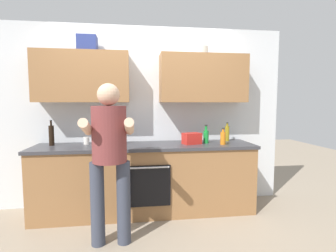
{
  "coord_description": "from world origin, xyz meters",
  "views": [
    {
      "loc": [
        -0.16,
        -3.29,
        1.44
      ],
      "look_at": [
        0.28,
        -0.1,
        1.15
      ],
      "focal_mm": 27.25,
      "sensor_mm": 36.0,
      "label": 1
    }
  ],
  "objects_px": {
    "grocery_bag_crisps": "(192,138)",
    "bottle_oil": "(227,133)",
    "person_standing": "(110,151)",
    "bottle_juice": "(223,138)",
    "bottle_soda": "(206,136)",
    "bottle_vinegar": "(123,136)",
    "bottle_soy": "(51,135)",
    "cup_coffee": "(86,141)"
  },
  "relations": [
    {
      "from": "bottle_vinegar",
      "to": "cup_coffee",
      "type": "relative_size",
      "value": 2.53
    },
    {
      "from": "bottle_oil",
      "to": "grocery_bag_crisps",
      "type": "height_order",
      "value": "bottle_oil"
    },
    {
      "from": "cup_coffee",
      "to": "grocery_bag_crisps",
      "type": "height_order",
      "value": "grocery_bag_crisps"
    },
    {
      "from": "bottle_oil",
      "to": "bottle_soy",
      "type": "distance_m",
      "value": 2.36
    },
    {
      "from": "bottle_vinegar",
      "to": "bottle_soda",
      "type": "bearing_deg",
      "value": -4.66
    },
    {
      "from": "bottle_oil",
      "to": "bottle_vinegar",
      "type": "bearing_deg",
      "value": -178.05
    },
    {
      "from": "bottle_vinegar",
      "to": "bottle_soy",
      "type": "relative_size",
      "value": 0.73
    },
    {
      "from": "bottle_soy",
      "to": "bottle_vinegar",
      "type": "bearing_deg",
      "value": 0.75
    },
    {
      "from": "person_standing",
      "to": "bottle_soda",
      "type": "bearing_deg",
      "value": 32.05
    },
    {
      "from": "grocery_bag_crisps",
      "to": "bottle_vinegar",
      "type": "bearing_deg",
      "value": 171.63
    },
    {
      "from": "bottle_soy",
      "to": "grocery_bag_crisps",
      "type": "relative_size",
      "value": 1.43
    },
    {
      "from": "bottle_vinegar",
      "to": "bottle_soy",
      "type": "xyz_separation_m",
      "value": [
        -0.89,
        -0.01,
        0.03
      ]
    },
    {
      "from": "bottle_vinegar",
      "to": "cup_coffee",
      "type": "distance_m",
      "value": 0.48
    },
    {
      "from": "bottle_juice",
      "to": "bottle_soy",
      "type": "xyz_separation_m",
      "value": [
        -2.19,
        0.22,
        0.04
      ]
    },
    {
      "from": "bottle_soda",
      "to": "cup_coffee",
      "type": "bearing_deg",
      "value": 175.71
    },
    {
      "from": "bottle_vinegar",
      "to": "cup_coffee",
      "type": "bearing_deg",
      "value": 176.6
    },
    {
      "from": "person_standing",
      "to": "bottle_vinegar",
      "type": "height_order",
      "value": "person_standing"
    },
    {
      "from": "person_standing",
      "to": "cup_coffee",
      "type": "bearing_deg",
      "value": 113.24
    },
    {
      "from": "cup_coffee",
      "to": "bottle_vinegar",
      "type": "bearing_deg",
      "value": -3.4
    },
    {
      "from": "bottle_oil",
      "to": "grocery_bag_crisps",
      "type": "bearing_deg",
      "value": -161.79
    },
    {
      "from": "grocery_bag_crisps",
      "to": "bottle_soda",
      "type": "bearing_deg",
      "value": 11.66
    },
    {
      "from": "person_standing",
      "to": "bottle_soy",
      "type": "bearing_deg",
      "value": 133.7
    },
    {
      "from": "bottle_soda",
      "to": "person_standing",
      "type": "bearing_deg",
      "value": -147.95
    },
    {
      "from": "person_standing",
      "to": "bottle_soda",
      "type": "xyz_separation_m",
      "value": [
        1.21,
        0.76,
        0.03
      ]
    },
    {
      "from": "person_standing",
      "to": "bottle_soda",
      "type": "height_order",
      "value": "person_standing"
    },
    {
      "from": "bottle_soy",
      "to": "bottle_soda",
      "type": "distance_m",
      "value": 2.01
    },
    {
      "from": "bottle_juice",
      "to": "person_standing",
      "type": "bearing_deg",
      "value": -156.34
    },
    {
      "from": "bottle_juice",
      "to": "cup_coffee",
      "type": "bearing_deg",
      "value": 171.51
    },
    {
      "from": "cup_coffee",
      "to": "bottle_soda",
      "type": "bearing_deg",
      "value": -4.29
    },
    {
      "from": "bottle_soda",
      "to": "grocery_bag_crisps",
      "type": "height_order",
      "value": "bottle_soda"
    },
    {
      "from": "person_standing",
      "to": "bottle_juice",
      "type": "bearing_deg",
      "value": 23.66
    },
    {
      "from": "bottle_soy",
      "to": "cup_coffee",
      "type": "xyz_separation_m",
      "value": [
        0.42,
        0.04,
        -0.09
      ]
    },
    {
      "from": "grocery_bag_crisps",
      "to": "bottle_oil",
      "type": "bearing_deg",
      "value": 18.21
    },
    {
      "from": "bottle_oil",
      "to": "bottle_soda",
      "type": "distance_m",
      "value": 0.38
    },
    {
      "from": "person_standing",
      "to": "bottle_oil",
      "type": "height_order",
      "value": "person_standing"
    },
    {
      "from": "bottle_oil",
      "to": "grocery_bag_crisps",
      "type": "distance_m",
      "value": 0.59
    },
    {
      "from": "bottle_juice",
      "to": "bottle_soy",
      "type": "bearing_deg",
      "value": 174.15
    },
    {
      "from": "bottle_oil",
      "to": "bottle_juice",
      "type": "bearing_deg",
      "value": -119.78
    },
    {
      "from": "bottle_soy",
      "to": "grocery_bag_crisps",
      "type": "height_order",
      "value": "bottle_soy"
    },
    {
      "from": "bottle_soda",
      "to": "grocery_bag_crisps",
      "type": "relative_size",
      "value": 1.09
    },
    {
      "from": "person_standing",
      "to": "bottle_vinegar",
      "type": "bearing_deg",
      "value": 83.51
    },
    {
      "from": "bottle_soy",
      "to": "bottle_soda",
      "type": "height_order",
      "value": "bottle_soy"
    }
  ]
}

